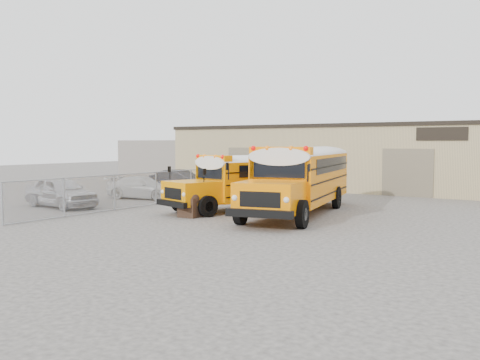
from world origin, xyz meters
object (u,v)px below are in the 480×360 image
Objects in this scene: tarp_bundle at (190,202)px; car_silver at (61,192)px; car_white at (143,188)px; car_dark at (180,180)px; school_bus_right at (330,168)px; school_bus_left at (333,173)px.

tarp_bundle is 0.28× the size of car_silver.
car_dark reaches higher than car_white.
car_dark is at bearing 5.42° from car_white.
school_bus_right is 15.30m from car_silver.
school_bus_right reaches higher than tarp_bundle.
tarp_bundle reaches higher than car_white.
tarp_bundle is at bearing -77.75° from car_silver.
car_silver is (-10.32, -11.07, -0.83)m from school_bus_left.
school_bus_right is (-0.45, 0.57, 0.25)m from school_bus_left.
car_dark is at bearing -179.65° from school_bus_left.
school_bus_left is at bearing -37.45° from car_silver.
car_white is (-9.80, -5.56, -0.96)m from school_bus_left.
car_silver is 1.05× the size of car_dark.
school_bus_right is 11.24m from car_white.
school_bus_left reaches higher than car_dark.
school_bus_right is at bearing 128.42° from school_bus_left.
school_bus_left is 0.87× the size of school_bus_right.
school_bus_left is at bearing -72.96° from car_white.
car_dark is at bearing 132.32° from tarp_bundle.
school_bus_left is 2.11× the size of car_silver.
tarp_bundle is 13.62m from car_dark.
school_bus_right is at bearing -90.25° from car_dark.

